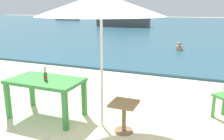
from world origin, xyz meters
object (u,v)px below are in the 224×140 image
(picnic_table_green, at_px, (46,85))
(patio_umbrella, at_px, (101,5))
(beer_bottle_amber, at_px, (45,76))
(boat_fishing_trawler, at_px, (67,17))
(swimmer_person, at_px, (179,47))
(boat_sailboat, at_px, (122,20))
(side_table_wood, at_px, (124,113))

(picnic_table_green, relative_size, patio_umbrella, 0.61)
(beer_bottle_amber, relative_size, patio_umbrella, 0.12)
(picnic_table_green, xyz_separation_m, boat_fishing_trawler, (-19.84, 32.07, -0.03))
(patio_umbrella, bearing_deg, swimmer_person, 87.86)
(swimmer_person, height_order, boat_fishing_trawler, boat_fishing_trawler)
(patio_umbrella, relative_size, boat_sailboat, 0.40)
(patio_umbrella, distance_m, swimmer_person, 8.62)
(side_table_wood, bearing_deg, boat_sailboat, 109.81)
(beer_bottle_amber, bearing_deg, swimmer_person, 80.52)
(picnic_table_green, bearing_deg, beer_bottle_amber, -45.53)
(side_table_wood, bearing_deg, picnic_table_green, 179.42)
(side_table_wood, xyz_separation_m, swimmer_person, (-0.11, 8.46, -0.11))
(boat_fishing_trawler, height_order, boat_sailboat, boat_sailboat)
(picnic_table_green, bearing_deg, boat_fishing_trawler, 121.74)
(patio_umbrella, xyz_separation_m, boat_sailboat, (-7.55, 22.08, -1.28))
(picnic_table_green, height_order, boat_sailboat, boat_sailboat)
(side_table_wood, bearing_deg, swimmer_person, 90.77)
(patio_umbrella, relative_size, side_table_wood, 4.26)
(boat_sailboat, bearing_deg, picnic_table_green, -73.91)
(boat_fishing_trawler, bearing_deg, picnic_table_green, -58.26)
(boat_fishing_trawler, xyz_separation_m, boat_sailboat, (13.46, -9.96, 0.22))
(side_table_wood, distance_m, boat_fishing_trawler, 38.59)
(picnic_table_green, height_order, beer_bottle_amber, beer_bottle_amber)
(boat_fishing_trawler, bearing_deg, side_table_wood, -56.26)
(picnic_table_green, bearing_deg, swimmer_person, 80.06)
(patio_umbrella, bearing_deg, picnic_table_green, -178.18)
(picnic_table_green, distance_m, boat_fishing_trawler, 37.71)
(beer_bottle_amber, xyz_separation_m, swimmer_person, (1.42, 8.50, -0.61))
(side_table_wood, distance_m, swimmer_person, 8.46)
(beer_bottle_amber, bearing_deg, side_table_wood, 1.67)
(patio_umbrella, height_order, side_table_wood, patio_umbrella)
(picnic_table_green, xyz_separation_m, swimmer_person, (1.48, 8.44, -0.41))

